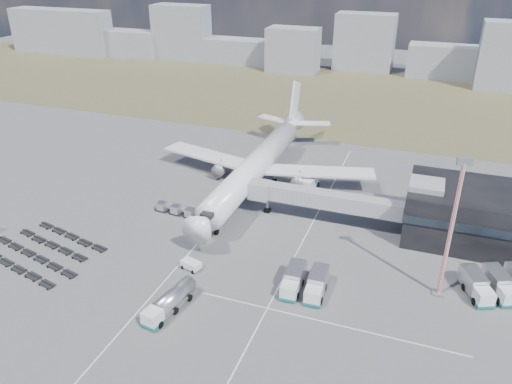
% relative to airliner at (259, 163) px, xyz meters
% --- Properties ---
extents(ground, '(420.00, 420.00, 0.00)m').
position_rel_airliner_xyz_m(ground, '(0.00, -32.38, -5.29)').
color(ground, '#565659').
rests_on(ground, ground).
extents(grass_strip, '(420.00, 90.00, 0.01)m').
position_rel_airliner_xyz_m(grass_strip, '(0.00, 77.62, -5.29)').
color(grass_strip, brown).
rests_on(grass_strip, ground).
extents(lane_markings, '(47.12, 110.00, 0.01)m').
position_rel_airliner_xyz_m(lane_markings, '(9.77, -29.38, -5.29)').
color(lane_markings, silver).
rests_on(lane_markings, ground).
extents(terminal, '(30.40, 16.40, 11.00)m').
position_rel_airliner_xyz_m(terminal, '(47.77, -8.41, -0.04)').
color(terminal, black).
rests_on(terminal, ground).
extents(jet_bridge, '(30.30, 3.80, 7.05)m').
position_rel_airliner_xyz_m(jet_bridge, '(15.90, -11.95, -0.24)').
color(jet_bridge, '#939399').
rests_on(jet_bridge, ground).
extents(airliner, '(51.59, 64.53, 17.62)m').
position_rel_airliner_xyz_m(airliner, '(0.00, 0.00, 0.00)').
color(airliner, white).
rests_on(airliner, ground).
extents(skyline, '(305.98, 26.44, 24.56)m').
position_rel_airliner_xyz_m(skyline, '(-16.74, 116.24, 4.44)').
color(skyline, '#8E929B').
rests_on(skyline, ground).
extents(fuel_tanker, '(4.28, 10.44, 3.28)m').
position_rel_airliner_xyz_m(fuel_tanker, '(2.44, -45.89, -3.65)').
color(fuel_tanker, white).
rests_on(fuel_tanker, ground).
extents(pushback_tug, '(3.74, 2.72, 1.50)m').
position_rel_airliner_xyz_m(pushback_tug, '(0.52, -35.12, -4.54)').
color(pushback_tug, white).
rests_on(pushback_tug, ground).
extents(catering_truck, '(3.17, 6.80, 3.04)m').
position_rel_airliner_xyz_m(catering_truck, '(11.63, 1.37, -3.73)').
color(catering_truck, white).
rests_on(catering_truck, ground).
extents(service_trucks_near, '(6.66, 7.88, 3.08)m').
position_rel_airliner_xyz_m(service_trucks_near, '(20.16, -34.30, -3.62)').
color(service_trucks_near, white).
rests_on(service_trucks_near, ground).
extents(service_trucks_far, '(12.48, 11.19, 3.11)m').
position_rel_airliner_xyz_m(service_trucks_far, '(48.91, -24.50, -3.60)').
color(service_trucks_far, white).
rests_on(service_trucks_far, ground).
extents(uld_row, '(12.91, 2.70, 1.78)m').
position_rel_airliner_xyz_m(uld_row, '(-9.32, -19.18, -4.23)').
color(uld_row, black).
rests_on(uld_row, ground).
extents(baggage_dollies, '(23.14, 17.66, 0.68)m').
position_rel_airliner_xyz_m(baggage_dollies, '(-27.04, -39.73, -4.95)').
color(baggage_dollies, black).
rests_on(baggage_dollies, ground).
extents(floodlight_mast, '(2.20, 1.79, 23.15)m').
position_rel_airliner_xyz_m(floodlight_mast, '(40.12, -27.80, 6.31)').
color(floodlight_mast, red).
rests_on(floodlight_mast, ground).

